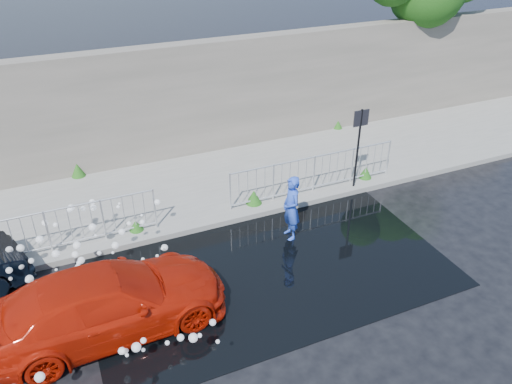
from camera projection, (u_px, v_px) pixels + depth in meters
The scene contains 12 objects.
ground at pixel (265, 299), 10.57m from camera, with size 90.00×90.00×0.00m, color black.
pavement at pixel (194, 187), 14.48m from camera, with size 30.00×4.00×0.15m, color gray.
curb at pixel (217, 223), 12.90m from camera, with size 30.00×0.25×0.16m, color gray.
retaining_wall at pixel (169, 103), 15.28m from camera, with size 30.00×0.60×3.50m, color #605A50.
puddle at pixel (267, 265), 11.53m from camera, with size 8.00×5.00×0.01m, color black.
sign_post at pixel (359, 136), 13.58m from camera, with size 0.45×0.06×2.50m.
railing_left at pixel (47, 230), 11.47m from camera, with size 5.05×0.05×1.10m.
railing_right at pixel (314, 172), 13.87m from camera, with size 5.05×0.05×1.10m.
weeds at pixel (188, 190), 13.85m from camera, with size 12.17×3.93×0.41m.
water_spray at pixel (89, 261), 10.55m from camera, with size 3.61×5.20×1.05m.
red_car at pixel (108, 302), 9.53m from camera, with size 1.87×4.59×1.33m, color #AE1706.
person at pixel (291, 208), 12.08m from camera, with size 0.61×0.40×1.68m, color blue.
Camera 1 is at (-3.34, -7.20, 7.34)m, focal length 35.00 mm.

